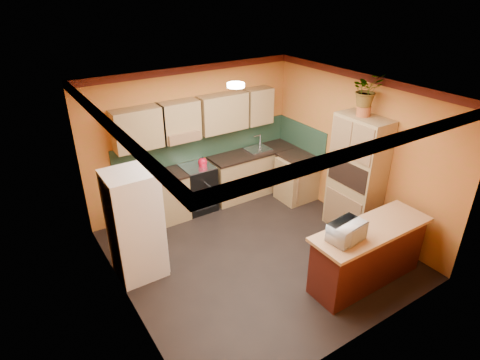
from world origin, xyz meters
name	(u,v)px	position (x,y,z in m)	size (l,w,h in m)	color
room_shell	(249,128)	(0.02, 0.28, 2.09)	(4.24, 4.24, 2.72)	black
base_cabinets_back	(226,180)	(0.51, 1.80, 0.44)	(3.65, 0.60, 0.88)	tan
countertop_back	(225,159)	(0.51, 1.80, 0.90)	(3.65, 0.62, 0.04)	black
stove	(198,188)	(-0.11, 1.80, 0.46)	(0.58, 0.58, 0.91)	black
kettle	(203,162)	(-0.01, 1.75, 1.00)	(0.17, 0.17, 0.18)	red
sink	(258,149)	(1.29, 1.80, 0.94)	(0.48, 0.40, 0.03)	silver
base_cabinets_right	(299,178)	(1.80, 1.08, 0.44)	(0.60, 0.80, 0.88)	tan
countertop_right	(300,157)	(1.80, 1.08, 0.90)	(0.62, 0.80, 0.04)	black
fridge	(135,225)	(-1.75, 0.61, 0.85)	(0.68, 0.66, 1.70)	white
pantry	(357,176)	(1.85, -0.30, 1.05)	(0.48, 0.90, 2.10)	tan
fern_pot	(364,111)	(1.85, -0.25, 2.18)	(0.22, 0.22, 0.16)	#9A4B25
fern	(367,90)	(1.85, -0.25, 2.52)	(0.47, 0.40, 0.52)	tan
breakfast_bar	(367,256)	(0.99, -1.40, 0.44)	(1.80, 0.55, 0.88)	#4C1811
bar_top	(372,229)	(0.99, -1.40, 0.91)	(1.90, 0.65, 0.05)	tan
microwave	(347,232)	(0.46, -1.40, 1.06)	(0.49, 0.33, 0.27)	white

